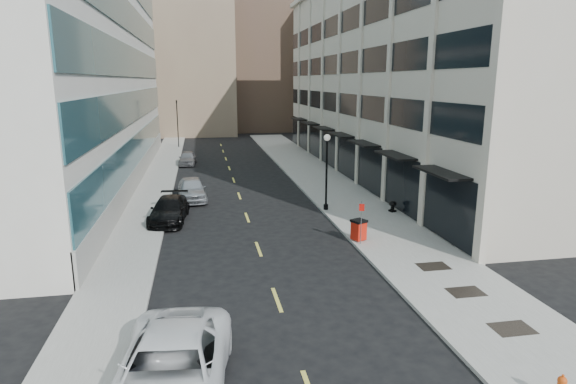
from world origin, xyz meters
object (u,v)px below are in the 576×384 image
object	(u,v)px
car_grey_sedan	(187,158)
trash_bin	(359,229)
sign_post	(361,216)
urn_planter	(393,205)
car_silver_sedan	(192,189)
lamppost	(327,165)
car_black_pickup	(169,210)
car_white_van	(171,372)
traffic_signal	(177,103)

from	to	relation	value
car_grey_sedan	trash_bin	xyz separation A→B (m)	(9.51, -26.73, 0.06)
sign_post	urn_planter	size ratio (longest dim) A/B	3.31
car_silver_sedan	lamppost	bearing A→B (deg)	-32.82
car_black_pickup	car_white_van	bearing A→B (deg)	-80.81
car_black_pickup	car_silver_sedan	xyz separation A→B (m)	(1.32, 5.32, 0.09)
car_white_van	car_silver_sedan	bearing A→B (deg)	95.53
traffic_signal	trash_bin	world-z (taller)	traffic_signal
traffic_signal	lamppost	world-z (taller)	traffic_signal
car_silver_sedan	urn_planter	world-z (taller)	car_silver_sedan
car_white_van	sign_post	world-z (taller)	sign_post
trash_bin	lamppost	bearing A→B (deg)	66.21
traffic_signal	sign_post	xyz separation A→B (m)	(10.81, -40.59, -4.07)
car_silver_sedan	sign_post	xyz separation A→B (m)	(8.79, -11.92, 0.82)
car_white_van	car_grey_sedan	bearing A→B (deg)	96.75
sign_post	urn_planter	world-z (taller)	sign_post
lamppost	car_white_van	bearing A→B (deg)	-116.60
sign_post	car_white_van	bearing A→B (deg)	-109.99
car_silver_sedan	car_grey_sedan	distance (m)	15.44
car_black_pickup	urn_planter	xyz separation A→B (m)	(14.25, -0.84, -0.16)
traffic_signal	car_silver_sedan	size ratio (longest dim) A/B	1.44
traffic_signal	urn_planter	size ratio (longest dim) A/B	9.97
trash_bin	car_grey_sedan	bearing A→B (deg)	84.90
car_white_van	car_black_pickup	bearing A→B (deg)	99.59
traffic_signal	car_black_pickup	world-z (taller)	traffic_signal
car_grey_sedan	urn_planter	distance (m)	25.49
car_white_van	car_black_pickup	world-z (taller)	car_white_van
car_silver_sedan	lamppost	world-z (taller)	lamppost
trash_bin	car_white_van	bearing A→B (deg)	-152.85
car_grey_sedan	sign_post	size ratio (longest dim) A/B	1.78
traffic_signal	car_grey_sedan	world-z (taller)	traffic_signal
trash_bin	urn_planter	xyz separation A→B (m)	(4.05, 5.14, -0.18)
car_black_pickup	trash_bin	distance (m)	11.82
traffic_signal	car_grey_sedan	size ratio (longest dim) A/B	1.69
trash_bin	sign_post	world-z (taller)	sign_post
lamppost	car_silver_sedan	bearing A→B (deg)	151.08
car_silver_sedan	urn_planter	bearing A→B (deg)	-29.37
car_black_pickup	car_silver_sedan	distance (m)	5.48
car_white_van	trash_bin	world-z (taller)	car_white_van
trash_bin	lamppost	distance (m)	6.88
car_white_van	lamppost	size ratio (longest dim) A/B	1.27
traffic_signal	trash_bin	xyz separation A→B (m)	(10.90, -39.98, -4.96)
car_silver_sedan	trash_bin	world-z (taller)	car_silver_sedan
car_grey_sedan	traffic_signal	bearing A→B (deg)	99.28
urn_planter	trash_bin	bearing A→B (deg)	-128.23
car_black_pickup	car_grey_sedan	size ratio (longest dim) A/B	1.24
car_white_van	car_silver_sedan	size ratio (longest dim) A/B	1.34
car_black_pickup	sign_post	distance (m)	12.10
traffic_signal	sign_post	bearing A→B (deg)	-75.09
car_grey_sedan	lamppost	distance (m)	22.49
car_white_van	sign_post	bearing A→B (deg)	56.84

